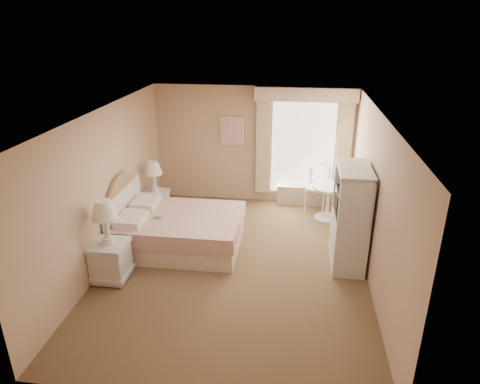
# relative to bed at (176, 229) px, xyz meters

# --- Properties ---
(room) EXTENTS (4.21, 5.51, 2.51)m
(room) POSITION_rel_bed_xyz_m (1.12, -0.47, 0.91)
(room) COLOR brown
(room) RESTS_ON ground
(window) EXTENTS (2.05, 0.22, 2.51)m
(window) POSITION_rel_bed_xyz_m (2.17, 2.19, 1.00)
(window) COLOR white
(window) RESTS_ON room
(framed_art) EXTENTS (0.52, 0.04, 0.62)m
(framed_art) POSITION_rel_bed_xyz_m (0.67, 2.25, 1.21)
(framed_art) COLOR #DABA86
(framed_art) RESTS_ON room
(bed) EXTENTS (2.09, 1.60, 1.41)m
(bed) POSITION_rel_bed_xyz_m (0.00, 0.00, 0.00)
(bed) COLOR tan
(bed) RESTS_ON room
(nightstand_near) EXTENTS (0.54, 0.54, 1.31)m
(nightstand_near) POSITION_rel_bed_xyz_m (-0.72, -1.14, 0.15)
(nightstand_near) COLOR silver
(nightstand_near) RESTS_ON room
(nightstand_far) EXTENTS (0.48, 0.48, 1.17)m
(nightstand_far) POSITION_rel_bed_xyz_m (-0.72, 1.11, 0.10)
(nightstand_far) COLOR silver
(nightstand_far) RESTS_ON room
(round_table) EXTENTS (0.67, 0.67, 0.70)m
(round_table) POSITION_rel_bed_xyz_m (2.71, 1.50, 0.13)
(round_table) COLOR silver
(round_table) RESTS_ON room
(cafe_chair) EXTENTS (0.60, 0.60, 1.01)m
(cafe_chair) POSITION_rel_bed_xyz_m (2.52, 1.93, 0.24)
(cafe_chair) COLOR silver
(cafe_chair) RESTS_ON room
(armoire) EXTENTS (0.50, 1.00, 1.67)m
(armoire) POSITION_rel_bed_xyz_m (2.93, -0.17, 0.35)
(armoire) COLOR silver
(armoire) RESTS_ON room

